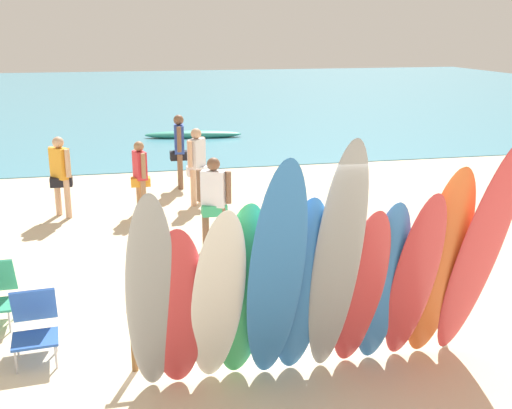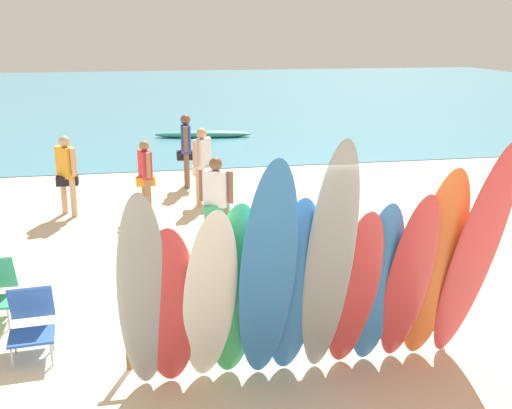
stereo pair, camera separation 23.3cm
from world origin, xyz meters
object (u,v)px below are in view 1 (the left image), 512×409
(surfboard_red_7, at_px, (361,291))
(beachgoer_strolling, at_px, (60,171))
(surfboard_grey_0, at_px, (151,299))
(surfboard_blue_5, at_px, (301,290))
(beachgoer_near_rack, at_px, (179,146))
(surfboard_white_2, at_px, (218,301))
(distant_boat, at_px, (193,135))
(surfboard_green_3, at_px, (242,295))
(surfboard_red_1, at_px, (177,311))
(surfboard_orange_10, at_px, (439,267))
(surfboard_rack, at_px, (298,304))
(beachgoer_by_water, at_px, (197,161))
(surfboard_blue_4, at_px, (276,278))
(surfboard_blue_8, at_px, (382,286))
(surfboard_red_11, at_px, (478,256))
(beachgoer_photographing, at_px, (140,172))
(beachgoer_midbeach, at_px, (214,198))
(surfboard_red_9, at_px, (414,281))
(beach_chair_blue, at_px, (35,322))
(surfboard_grey_6, at_px, (336,266))

(surfboard_red_7, relative_size, beachgoer_strolling, 1.28)
(surfboard_grey_0, distance_m, surfboard_blue_5, 1.52)
(beachgoer_near_rack, bearing_deg, surfboard_white_2, 2.22)
(surfboard_red_7, bearing_deg, distant_boat, 87.50)
(beachgoer_strolling, bearing_deg, beachgoer_near_rack, 87.32)
(surfboard_blue_5, bearing_deg, surfboard_green_3, 174.91)
(surfboard_red_1, distance_m, surfboard_orange_10, 2.81)
(surfboard_red_7, bearing_deg, surfboard_blue_5, -179.95)
(surfboard_red_7, xyz_separation_m, surfboard_orange_10, (0.87, -0.03, 0.21))
(surfboard_rack, distance_m, beachgoer_near_rack, 8.21)
(surfboard_green_3, xyz_separation_m, beachgoer_by_water, (0.45, 7.24, -0.12))
(surfboard_blue_4, distance_m, surfboard_blue_8, 1.30)
(surfboard_red_11, relative_size, beachgoer_by_water, 1.76)
(beachgoer_photographing, bearing_deg, surfboard_rack, -1.66)
(surfboard_rack, height_order, surfboard_blue_5, surfboard_blue_5)
(surfboard_grey_0, relative_size, surfboard_white_2, 1.08)
(surfboard_blue_8, distance_m, beachgoer_near_rack, 8.86)
(surfboard_blue_4, height_order, surfboard_orange_10, surfboard_blue_4)
(beachgoer_near_rack, xyz_separation_m, beachgoer_strolling, (-2.54, -1.89, -0.06))
(surfboard_grey_0, distance_m, surfboard_green_3, 0.92)
(surfboard_white_2, distance_m, surfboard_blue_8, 1.80)
(surfboard_red_1, xyz_separation_m, surfboard_blue_4, (0.95, -0.19, 0.34))
(surfboard_blue_5, distance_m, beachgoer_by_water, 7.29)
(surfboard_rack, bearing_deg, surfboard_orange_10, -25.27)
(surfboard_red_1, height_order, surfboard_green_3, surfboard_green_3)
(surfboard_blue_8, bearing_deg, surfboard_red_11, -10.68)
(surfboard_grey_0, distance_m, surfboard_white_2, 0.66)
(beachgoer_midbeach, xyz_separation_m, beachgoer_photographing, (-1.13, 2.49, -0.07))
(surfboard_red_9, xyz_separation_m, surfboard_red_11, (0.64, -0.13, 0.27))
(beachgoer_near_rack, xyz_separation_m, beachgoer_photographing, (-0.99, -2.00, -0.14))
(beachgoer_midbeach, distance_m, beach_chair_blue, 4.05)
(surfboard_blue_5, xyz_separation_m, surfboard_orange_10, (1.53, 0.00, 0.12))
(surfboard_white_2, bearing_deg, surfboard_blue_8, -2.58)
(surfboard_red_11, bearing_deg, surfboard_red_7, 172.48)
(surfboard_blue_4, height_order, surfboard_red_9, surfboard_blue_4)
(surfboard_grey_0, height_order, surfboard_grey_6, surfboard_grey_6)
(surfboard_orange_10, bearing_deg, distant_boat, 97.07)
(surfboard_orange_10, xyz_separation_m, surfboard_red_11, (0.36, -0.14, 0.15))
(surfboard_blue_8, height_order, beachgoer_photographing, surfboard_blue_8)
(surfboard_red_1, xyz_separation_m, distant_boat, (2.01, 15.65, -0.85))
(surfboard_grey_0, xyz_separation_m, surfboard_white_2, (0.65, 0.03, -0.10))
(beachgoer_midbeach, height_order, beachgoer_photographing, beachgoer_midbeach)
(surfboard_blue_8, xyz_separation_m, surfboard_red_11, (0.96, -0.21, 0.33))
(surfboard_red_9, distance_m, beach_chair_blue, 4.29)
(surfboard_blue_4, distance_m, surfboard_orange_10, 1.86)
(surfboard_white_2, bearing_deg, beach_chair_blue, 140.63)
(distant_boat, bearing_deg, beachgoer_strolling, -112.79)
(surfboard_blue_5, xyz_separation_m, distant_boat, (0.75, 15.65, -0.97))
(surfboard_blue_8, xyz_separation_m, beach_chair_blue, (-3.73, 1.18, -0.60))
(surfboard_green_3, relative_size, surfboard_red_7, 1.07)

